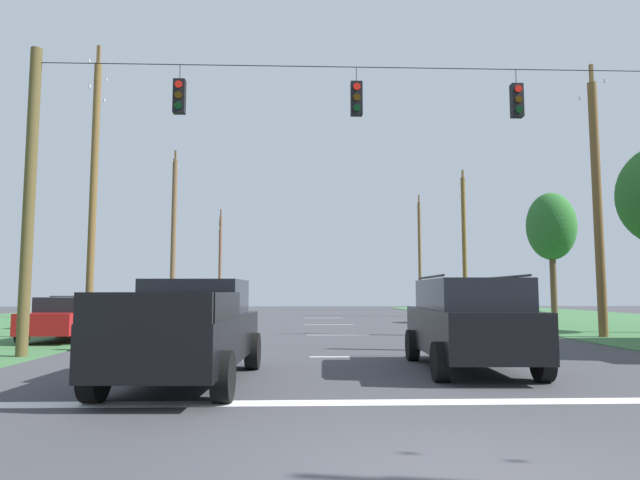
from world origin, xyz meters
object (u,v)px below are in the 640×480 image
distant_car_oncoming (70,318)px  overhead_signal_span (359,186)px  utility_pole_near_left (420,252)px  utility_pole_distant_right (173,236)px  distant_car_crossing_white (80,311)px  utility_pole_far_right (464,243)px  pickup_truck (189,331)px  utility_pole_far_left (93,189)px  utility_pole_distant_left (220,259)px  tree_roadside_right (551,227)px  utility_pole_mid_right (597,204)px  suv_black (468,321)px

distant_car_oncoming → overhead_signal_span: bearing=-26.9°
utility_pole_near_left → utility_pole_distant_right: utility_pole_near_left is taller
distant_car_crossing_white → utility_pole_far_right: size_ratio=0.42×
pickup_truck → utility_pole_far_left: utility_pole_far_left is taller
utility_pole_distant_left → tree_roadside_right: utility_pole_distant_left is taller
utility_pole_mid_right → utility_pole_near_left: bearing=89.8°
distant_car_crossing_white → utility_pole_near_left: bearing=50.2°
suv_black → utility_pole_far_right: (7.54, 25.18, 3.99)m
suv_black → utility_pole_distant_right: utility_pole_distant_right is taller
utility_pole_distant_right → tree_roadside_right: size_ratio=1.54×
utility_pole_mid_right → utility_pole_far_left: size_ratio=0.95×
distant_car_oncoming → utility_pole_far_left: (0.32, 0.87, 4.73)m
overhead_signal_span → tree_roadside_right: bearing=50.1°
suv_black → utility_pole_far_left: 14.92m
utility_pole_distant_left → utility_pole_far_right: bearing=-38.8°
utility_pole_mid_right → utility_pole_distant_right: 24.68m
overhead_signal_span → utility_pole_mid_right: size_ratio=1.71×
pickup_truck → distant_car_oncoming: (-5.95, 9.00, -0.18)m
utility_pole_far_right → utility_pole_distant_right: size_ratio=0.93×
suv_black → utility_pole_mid_right: size_ratio=0.46×
distant_car_crossing_white → utility_pole_far_left: size_ratio=0.39×
utility_pole_mid_right → utility_pole_distant_right: utility_pole_distant_right is taller
utility_pole_far_right → utility_pole_distant_left: 24.27m
distant_car_oncoming → utility_pole_distant_left: (0.41, 32.81, 3.97)m
utility_pole_far_right → utility_pole_distant_left: size_ratio=1.06×
utility_pole_far_right → utility_pole_far_left: size_ratio=0.92×
utility_pole_far_left → tree_roadside_right: size_ratio=1.57×
utility_pole_near_left → utility_pole_distant_right: bearing=-139.5°
overhead_signal_span → utility_pole_mid_right: bearing=29.9°
distant_car_oncoming → utility_pole_near_left: 38.25m
utility_pole_far_left → pickup_truck: bearing=-60.3°
suv_black → utility_pole_distant_right: bearing=116.9°
utility_pole_mid_right → pickup_truck: bearing=-144.2°
pickup_truck → suv_black: suv_black is taller
pickup_truck → tree_roadside_right: bearing=49.6°
distant_car_oncoming → utility_pole_near_left: (19.49, 32.57, 4.69)m
utility_pole_near_left → utility_pole_distant_left: utility_pole_near_left is taller
pickup_truck → suv_black: 5.99m
pickup_truck → utility_pole_mid_right: utility_pole_mid_right is taller
utility_pole_far_right → utility_pole_near_left: size_ratio=0.92×
overhead_signal_span → utility_pole_far_right: bearing=66.8°
utility_pole_distant_right → utility_pole_mid_right: bearing=-37.8°
overhead_signal_span → tree_roadside_right: 18.65m
distant_car_oncoming → utility_pole_far_right: (19.31, 17.59, 4.26)m
distant_car_crossing_white → distant_car_oncoming: 6.92m
utility_pole_far_right → tree_roadside_right: bearing=-74.3°
overhead_signal_span → pickup_truck: overhead_signal_span is taller
distant_car_oncoming → tree_roadside_right: tree_roadside_right is taller
overhead_signal_span → tree_roadside_right: (11.96, 14.30, 0.60)m
overhead_signal_span → utility_pole_distant_left: utility_pole_distant_left is taller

